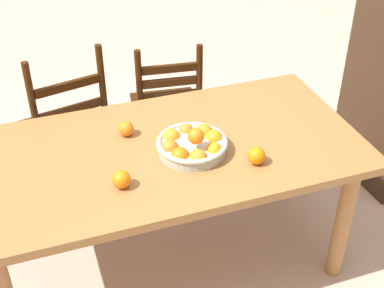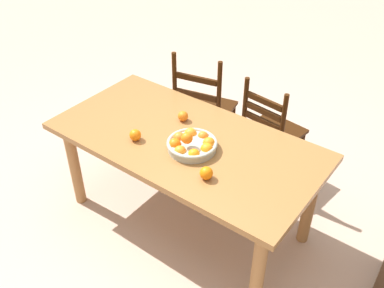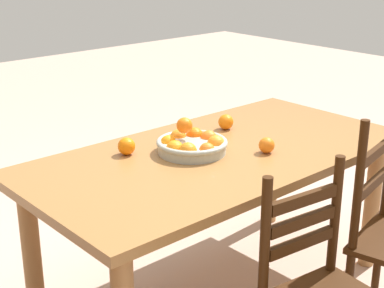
{
  "view_description": "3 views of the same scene",
  "coord_description": "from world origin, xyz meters",
  "views": [
    {
      "loc": [
        -0.53,
        -1.88,
        2.12
      ],
      "look_at": [
        0.1,
        -0.06,
        0.77
      ],
      "focal_mm": 50.23,
      "sensor_mm": 36.0,
      "label": 1
    },
    {
      "loc": [
        1.4,
        -1.79,
        2.37
      ],
      "look_at": [
        0.1,
        -0.06,
        0.77
      ],
      "focal_mm": 40.7,
      "sensor_mm": 36.0,
      "label": 2
    },
    {
      "loc": [
        1.71,
        1.74,
        1.63
      ],
      "look_at": [
        0.1,
        -0.06,
        0.77
      ],
      "focal_mm": 54.56,
      "sensor_mm": 36.0,
      "label": 3
    }
  ],
  "objects": [
    {
      "name": "ground_plane",
      "position": [
        0.0,
        0.0,
        0.0
      ],
      "size": [
        12.0,
        12.0,
        0.0
      ],
      "primitive_type": "plane",
      "color": "tan"
    },
    {
      "name": "dining_table",
      "position": [
        0.0,
        0.0,
        0.63
      ],
      "size": [
        1.77,
        0.9,
        0.73
      ],
      "color": "olive",
      "rests_on": "ground"
    },
    {
      "name": "chair_near_window",
      "position": [
        0.23,
        0.76,
        0.44
      ],
      "size": [
        0.44,
        0.44,
        0.91
      ],
      "rotation": [
        0.0,
        0.0,
        3.01
      ],
      "color": "#311806",
      "rests_on": "ground"
    },
    {
      "name": "chair_by_cabinet",
      "position": [
        -0.37,
        0.72,
        0.45
      ],
      "size": [
        0.51,
        0.51,
        0.99
      ],
      "rotation": [
        0.0,
        0.0,
        3.36
      ],
      "color": "#311806",
      "rests_on": "ground"
    },
    {
      "name": "fruit_bowl",
      "position": [
        0.1,
        -0.07,
        0.77
      ],
      "size": [
        0.32,
        0.32,
        0.15
      ],
      "color": "#A7A999",
      "rests_on": "dining_table"
    },
    {
      "name": "orange_loose_0",
      "position": [
        -0.14,
        0.16,
        0.77
      ],
      "size": [
        0.07,
        0.07,
        0.07
      ],
      "primitive_type": "sphere",
      "color": "orange",
      "rests_on": "dining_table"
    },
    {
      "name": "orange_loose_1",
      "position": [
        0.33,
        -0.24,
        0.77
      ],
      "size": [
        0.08,
        0.08,
        0.08
      ],
      "primitive_type": "sphere",
      "color": "orange",
      "rests_on": "dining_table"
    },
    {
      "name": "orange_loose_2",
      "position": [
        -0.25,
        -0.2,
        0.77
      ],
      "size": [
        0.08,
        0.08,
        0.08
      ],
      "primitive_type": "sphere",
      "color": "orange",
      "rests_on": "dining_table"
    }
  ]
}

